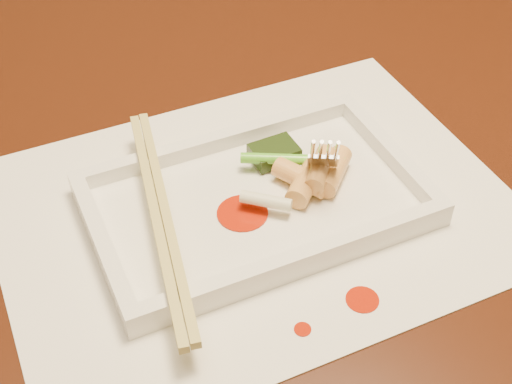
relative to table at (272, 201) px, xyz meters
name	(u,v)px	position (x,y,z in m)	size (l,w,h in m)	color
table	(272,201)	(0.00, 0.00, 0.00)	(1.40, 0.90, 0.75)	black
placemat	(256,209)	(-0.06, -0.10, 0.10)	(0.40, 0.30, 0.00)	white
sauce_splatter_a	(362,300)	(-0.03, -0.21, 0.10)	(0.02, 0.02, 0.00)	#B21D05
sauce_splatter_b	(303,329)	(-0.08, -0.22, 0.10)	(0.01, 0.01, 0.00)	#B21D05
plate_base	(256,205)	(-0.06, -0.10, 0.11)	(0.26, 0.16, 0.01)	white
plate_rim_far	(220,141)	(-0.06, -0.02, 0.12)	(0.26, 0.01, 0.01)	white
plate_rim_near	(299,259)	(-0.06, -0.17, 0.12)	(0.26, 0.01, 0.01)	white
plate_rim_left	(102,243)	(-0.19, -0.10, 0.12)	(0.01, 0.14, 0.01)	white
plate_rim_right	(390,152)	(0.06, -0.10, 0.12)	(0.01, 0.14, 0.01)	white
veg_piece	(274,152)	(-0.03, -0.06, 0.12)	(0.04, 0.03, 0.01)	black
scallion_white	(266,201)	(-0.06, -0.11, 0.12)	(0.01, 0.01, 0.04)	#EAEACC
scallion_green	(293,159)	(-0.02, -0.08, 0.12)	(0.01, 0.01, 0.09)	#43A91B
chopstick_a	(155,216)	(-0.14, -0.10, 0.13)	(0.01, 0.24, 0.01)	tan
chopstick_b	(166,213)	(-0.14, -0.10, 0.13)	(0.01, 0.24, 0.01)	tan
fork	(329,91)	(0.01, -0.08, 0.18)	(0.09, 0.10, 0.14)	silver
sauce_blob_0	(242,213)	(-0.08, -0.11, 0.11)	(0.04, 0.04, 0.00)	#B21D05
rice_cake_0	(305,183)	(-0.02, -0.10, 0.12)	(0.02, 0.02, 0.04)	#F2C471
rice_cake_1	(333,171)	(0.00, -0.10, 0.12)	(0.02, 0.02, 0.05)	#F2C471
rice_cake_2	(320,169)	(-0.01, -0.10, 0.13)	(0.02, 0.02, 0.04)	#F2C471
rice_cake_3	(301,178)	(-0.02, -0.10, 0.12)	(0.02, 0.02, 0.05)	#F2C471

